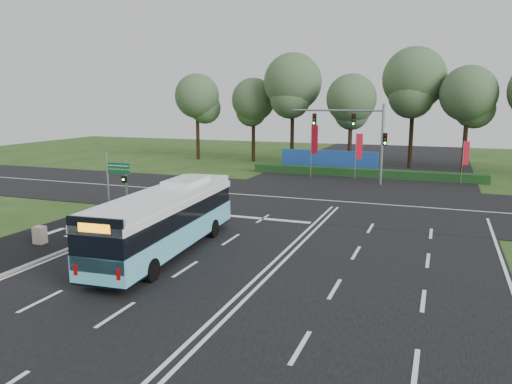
% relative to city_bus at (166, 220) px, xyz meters
% --- Properties ---
extents(ground, '(120.00, 120.00, 0.00)m').
position_rel_city_bus_xyz_m(ground, '(5.27, 3.20, -1.67)').
color(ground, '#224416').
rests_on(ground, ground).
extents(road_main, '(20.00, 120.00, 0.04)m').
position_rel_city_bus_xyz_m(road_main, '(5.27, 3.20, -1.65)').
color(road_main, black).
rests_on(road_main, ground).
extents(road_cross, '(120.00, 14.00, 0.05)m').
position_rel_city_bus_xyz_m(road_cross, '(5.27, 15.20, -1.65)').
color(road_cross, black).
rests_on(road_cross, ground).
extents(bike_path, '(5.00, 18.00, 0.06)m').
position_rel_city_bus_xyz_m(bike_path, '(-7.23, 0.20, -1.64)').
color(bike_path, black).
rests_on(bike_path, ground).
extents(kerb_strip, '(0.25, 18.00, 0.12)m').
position_rel_city_bus_xyz_m(kerb_strip, '(-4.83, 0.20, -1.61)').
color(kerb_strip, gray).
rests_on(kerb_strip, ground).
extents(city_bus, '(3.25, 11.72, 3.32)m').
position_rel_city_bus_xyz_m(city_bus, '(0.00, 0.00, 0.00)').
color(city_bus, '#5FC7DC').
rests_on(city_bus, ground).
extents(pedestrian_signal, '(0.34, 0.43, 3.70)m').
position_rel_city_bus_xyz_m(pedestrian_signal, '(-5.97, 5.30, 0.35)').
color(pedestrian_signal, gray).
rests_on(pedestrian_signal, ground).
extents(street_sign, '(1.67, 0.15, 4.27)m').
position_rel_city_bus_xyz_m(street_sign, '(-6.07, 4.15, 1.00)').
color(street_sign, gray).
rests_on(street_sign, ground).
extents(utility_cabinet, '(0.59, 0.49, 0.95)m').
position_rel_city_bus_xyz_m(utility_cabinet, '(-6.91, -0.95, -1.20)').
color(utility_cabinet, '#A29582').
rests_on(utility_cabinet, ground).
extents(banner_flag_left, '(0.72, 0.29, 5.09)m').
position_rel_city_bus_xyz_m(banner_flag_left, '(0.69, 25.91, 1.62)').
color(banner_flag_left, gray).
rests_on(banner_flag_left, ground).
extents(banner_flag_mid, '(0.61, 0.25, 4.35)m').
position_rel_city_bus_xyz_m(banner_flag_mid, '(4.87, 26.21, 1.17)').
color(banner_flag_mid, gray).
rests_on(banner_flag_mid, ground).
extents(banner_flag_right, '(0.54, 0.24, 3.83)m').
position_rel_city_bus_xyz_m(banner_flag_right, '(14.06, 26.80, 0.85)').
color(banner_flag_right, gray).
rests_on(banner_flag_right, ground).
extents(traffic_light_gantry, '(8.41, 0.28, 7.00)m').
position_rel_city_bus_xyz_m(traffic_light_gantry, '(5.48, 23.70, 2.99)').
color(traffic_light_gantry, gray).
rests_on(traffic_light_gantry, ground).
extents(hedge, '(22.00, 1.20, 0.80)m').
position_rel_city_bus_xyz_m(hedge, '(5.27, 27.70, -1.27)').
color(hedge, '#123215').
rests_on(hedge, ground).
extents(blue_hoarding, '(10.00, 0.30, 2.20)m').
position_rel_city_bus_xyz_m(blue_hoarding, '(1.27, 30.20, -0.57)').
color(blue_hoarding, '#1C4698').
rests_on(blue_hoarding, ground).
extents(eucalyptus_row, '(48.05, 9.40, 12.81)m').
position_rel_city_bus_xyz_m(eucalyptus_row, '(6.22, 34.46, 6.71)').
color(eucalyptus_row, black).
rests_on(eucalyptus_row, ground).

